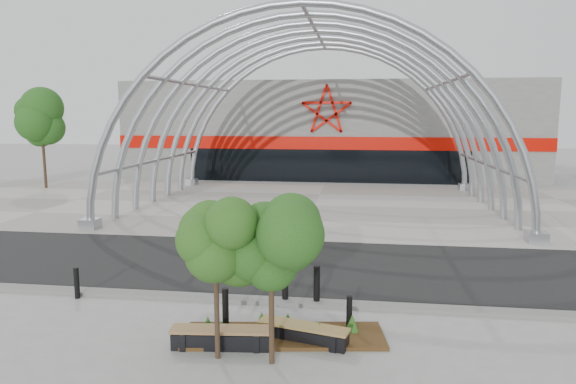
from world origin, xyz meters
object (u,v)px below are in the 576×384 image
object	(u,v)px
bollard_2	(285,284)
street_tree_1	(271,250)
bench_0	(221,338)
bench_1	(303,334)
street_tree_0	(215,247)

from	to	relation	value
bollard_2	street_tree_1	bearing A→B (deg)	-86.50
street_tree_1	bollard_2	world-z (taller)	street_tree_1
bench_0	bench_1	bearing A→B (deg)	15.53
bench_0	bench_1	size ratio (longest dim) A/B	1.05
bench_1	bollard_2	distance (m)	2.69
street_tree_0	bollard_2	xyz separation A→B (m)	(1.02, 3.56, -1.99)
bench_1	bollard_2	xyz separation A→B (m)	(-0.80, 2.55, 0.34)
bench_0	bench_1	xyz separation A→B (m)	(1.88, 0.52, -0.01)
street_tree_0	bench_1	xyz separation A→B (m)	(1.82, 1.02, -2.34)
bench_0	bollard_2	xyz separation A→B (m)	(1.08, 3.07, 0.33)
bench_0	bollard_2	size ratio (longest dim) A/B	2.08
street_tree_1	street_tree_0	bearing A→B (deg)	176.68
street_tree_0	bollard_2	bearing A→B (deg)	74.02
bench_0	bollard_2	distance (m)	3.27
street_tree_0	bench_0	world-z (taller)	street_tree_0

